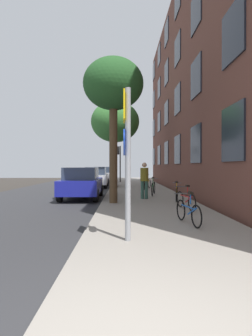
% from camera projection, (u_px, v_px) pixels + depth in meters
% --- Properties ---
extents(ground_plane, '(41.80, 41.80, 0.00)m').
position_uv_depth(ground_plane, '(87.00, 192.00, 17.08)').
color(ground_plane, '#332D28').
extents(road_asphalt, '(7.00, 38.00, 0.01)m').
position_uv_depth(road_asphalt, '(55.00, 192.00, 17.06)').
color(road_asphalt, '#2D2D30').
rests_on(road_asphalt, ground).
extents(sidewalk, '(4.20, 38.00, 0.12)m').
position_uv_depth(sidewalk, '(140.00, 191.00, 17.13)').
color(sidewalk, gray).
rests_on(sidewalk, ground).
extents(building_facade, '(0.56, 27.00, 13.70)m').
position_uv_depth(building_facade, '(182.00, 85.00, 16.62)').
color(building_facade, brown).
rests_on(building_facade, ground).
extents(sign_post, '(0.16, 0.60, 3.23)m').
position_uv_depth(sign_post, '(127.00, 152.00, 5.53)').
color(sign_post, gray).
rests_on(sign_post, sidewalk).
extents(traffic_light, '(0.43, 0.24, 3.59)m').
position_uv_depth(traffic_light, '(119.00, 157.00, 26.08)').
color(traffic_light, black).
rests_on(traffic_light, sidewalk).
extents(tree_near, '(2.60, 2.60, 6.22)m').
position_uv_depth(tree_near, '(113.00, 86.00, 11.26)').
color(tree_near, '#4C3823').
rests_on(tree_near, sidewalk).
extents(tree_far, '(3.62, 3.62, 6.46)m').
position_uv_depth(tree_far, '(115.00, 122.00, 19.71)').
color(tree_far, brown).
rests_on(tree_far, sidewalk).
extents(bicycle_0, '(0.46, 1.60, 0.89)m').
position_uv_depth(bicycle_0, '(188.00, 211.00, 7.13)').
color(bicycle_0, black).
rests_on(bicycle_0, sidewalk).
extents(bicycle_1, '(0.46, 1.67, 0.90)m').
position_uv_depth(bicycle_1, '(186.00, 200.00, 9.53)').
color(bicycle_1, black).
rests_on(bicycle_1, sidewalk).
extents(bicycle_2, '(0.55, 1.64, 0.89)m').
position_uv_depth(bicycle_2, '(177.00, 193.00, 11.94)').
color(bicycle_2, black).
rests_on(bicycle_2, sidewalk).
extents(bicycle_3, '(0.54, 1.75, 0.99)m').
position_uv_depth(bicycle_3, '(153.00, 188.00, 14.33)').
color(bicycle_3, black).
rests_on(bicycle_3, sidewalk).
extents(bicycle_4, '(0.42, 1.70, 0.94)m').
position_uv_depth(bicycle_4, '(144.00, 185.00, 16.72)').
color(bicycle_4, black).
rests_on(bicycle_4, sidewalk).
extents(bicycle_5, '(0.46, 1.63, 0.98)m').
position_uv_depth(bicycle_5, '(147.00, 182.00, 19.13)').
color(bicycle_5, black).
rests_on(bicycle_5, sidewalk).
extents(pedestrian_0, '(0.49, 0.49, 1.75)m').
position_uv_depth(pedestrian_0, '(144.00, 178.00, 12.68)').
color(pedestrian_0, '#33594C').
rests_on(pedestrian_0, sidewalk).
extents(car_0, '(1.92, 4.05, 1.62)m').
position_uv_depth(car_0, '(82.00, 183.00, 13.50)').
color(car_0, navy).
rests_on(car_0, road_asphalt).
extents(car_1, '(1.90, 4.19, 1.62)m').
position_uv_depth(car_1, '(96.00, 177.00, 20.81)').
color(car_1, silver).
rests_on(car_1, road_asphalt).
extents(car_2, '(1.99, 4.06, 1.62)m').
position_uv_depth(car_2, '(103.00, 174.00, 27.77)').
color(car_2, '#B7B7BC').
rests_on(car_2, road_asphalt).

